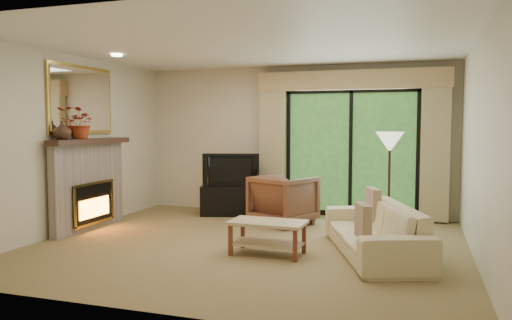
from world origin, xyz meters
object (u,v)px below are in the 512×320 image
(sofa, at_px, (374,230))
(coffee_table, at_px, (268,238))
(media_console, at_px, (231,200))
(armchair, at_px, (284,200))

(sofa, xyz_separation_m, coffee_table, (-1.23, -0.39, -0.10))
(media_console, distance_m, coffee_table, 2.71)
(armchair, relative_size, sofa, 0.41)
(sofa, bearing_deg, armchair, -153.70)
(media_console, height_order, armchair, armchair)
(coffee_table, bearing_deg, sofa, 19.08)
(media_console, xyz_separation_m, coffee_table, (1.37, -2.34, -0.05))
(armchair, height_order, coffee_table, armchair)
(coffee_table, bearing_deg, media_console, 121.94)
(media_console, relative_size, armchair, 1.21)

